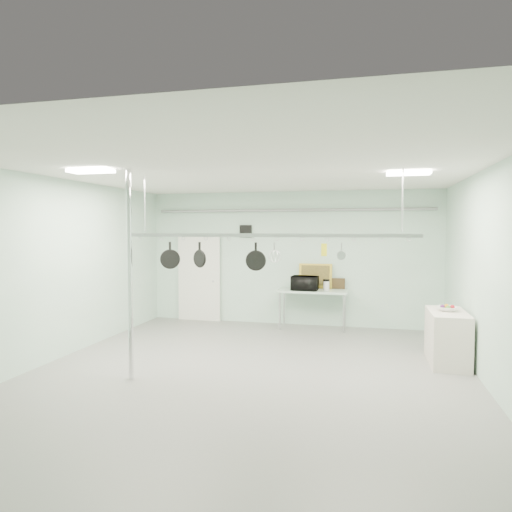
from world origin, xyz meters
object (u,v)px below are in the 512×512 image
(chrome_pole, at_px, (130,275))
(pot_rack, at_px, (265,233))
(prep_table, at_px, (313,293))
(fruit_bowl, at_px, (447,309))
(skillet_left, at_px, (170,255))
(skillet_right, at_px, (256,257))
(skillet_mid, at_px, (200,254))
(coffee_canister, at_px, (326,286))
(side_cabinet, at_px, (447,337))
(microwave, at_px, (305,283))

(chrome_pole, xyz_separation_m, pot_rack, (1.90, 0.90, 0.63))
(prep_table, relative_size, fruit_bowl, 4.90)
(chrome_pole, height_order, prep_table, chrome_pole)
(prep_table, height_order, fruit_bowl, fruit_bowl)
(skillet_left, distance_m, skillet_right, 1.49)
(skillet_right, bearing_deg, pot_rack, -5.25)
(fruit_bowl, bearing_deg, skillet_left, -166.16)
(prep_table, distance_m, skillet_mid, 3.78)
(fruit_bowl, bearing_deg, coffee_canister, 135.66)
(coffee_canister, bearing_deg, chrome_pole, -121.67)
(prep_table, distance_m, side_cabinet, 3.39)
(skillet_mid, bearing_deg, coffee_canister, 91.23)
(fruit_bowl, bearing_deg, side_cabinet, -80.05)
(microwave, relative_size, skillet_right, 1.28)
(chrome_pole, xyz_separation_m, coffee_canister, (2.60, 4.22, -0.59))
(chrome_pole, relative_size, fruit_bowl, 9.80)
(chrome_pole, distance_m, side_cabinet, 5.37)
(pot_rack, height_order, coffee_canister, pot_rack)
(pot_rack, bearing_deg, skillet_right, 180.00)
(skillet_mid, distance_m, skillet_right, 0.96)
(skillet_left, bearing_deg, side_cabinet, -11.70)
(coffee_canister, bearing_deg, skillet_right, -104.43)
(pot_rack, relative_size, microwave, 8.15)
(skillet_mid, height_order, skillet_right, same)
(side_cabinet, relative_size, pot_rack, 0.25)
(microwave, height_order, coffee_canister, microwave)
(prep_table, xyz_separation_m, pot_rack, (-0.40, -3.30, 1.40))
(skillet_mid, bearing_deg, fruit_bowl, 45.49)
(side_cabinet, height_order, microwave, microwave)
(microwave, bearing_deg, skillet_mid, 70.51)
(microwave, distance_m, skillet_left, 3.77)
(prep_table, relative_size, microwave, 2.72)
(skillet_right, bearing_deg, prep_table, 75.28)
(fruit_bowl, bearing_deg, microwave, 143.05)
(side_cabinet, distance_m, pot_rack, 3.62)
(pot_rack, relative_size, skillet_mid, 11.99)
(coffee_canister, xyz_separation_m, fruit_bowl, (2.24, -2.19, -0.07))
(side_cabinet, relative_size, skillet_right, 2.61)
(chrome_pole, relative_size, coffee_canister, 15.57)
(chrome_pole, xyz_separation_m, microwave, (2.13, 4.07, -0.53))
(prep_table, xyz_separation_m, skillet_mid, (-1.51, -3.30, 1.05))
(pot_rack, height_order, skillet_right, pot_rack)
(chrome_pole, height_order, pot_rack, chrome_pole)
(chrome_pole, relative_size, skillet_left, 7.28)
(microwave, xyz_separation_m, coffee_canister, (0.47, 0.15, -0.06))
(chrome_pole, height_order, coffee_canister, chrome_pole)
(prep_table, bearing_deg, side_cabinet, -40.79)
(prep_table, bearing_deg, skillet_right, -99.48)
(microwave, bearing_deg, coffee_canister, -158.99)
(side_cabinet, xyz_separation_m, fruit_bowl, (-0.01, 0.03, 0.49))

